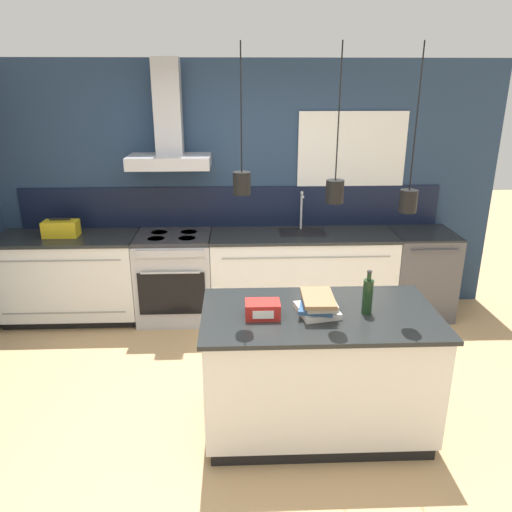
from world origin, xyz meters
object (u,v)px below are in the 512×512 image
object	(u,v)px
book_stack	(318,305)
yellow_toolbox	(61,229)
oven_range	(175,277)
red_supply_box	(263,309)
bottle_on_island	(368,296)
dishwasher	(419,273)

from	to	relation	value
book_stack	yellow_toolbox	size ratio (longest dim) A/B	1.02
oven_range	red_supply_box	world-z (taller)	red_supply_box
yellow_toolbox	book_stack	bearing A→B (deg)	-39.00
oven_range	yellow_toolbox	xyz separation A→B (m)	(-1.11, 0.00, 0.54)
bottle_on_island	yellow_toolbox	distance (m)	3.22
oven_range	yellow_toolbox	distance (m)	1.23
dishwasher	yellow_toolbox	bearing A→B (deg)	180.00
dishwasher	book_stack	distance (m)	2.38
bottle_on_island	oven_range	bearing A→B (deg)	129.14
oven_range	yellow_toolbox	world-z (taller)	yellow_toolbox
dishwasher	bottle_on_island	bearing A→B (deg)	-119.88
yellow_toolbox	oven_range	bearing A→B (deg)	-0.23
dishwasher	oven_range	bearing A→B (deg)	-179.91
dishwasher	bottle_on_island	xyz separation A→B (m)	(-1.07, -1.86, 0.58)
oven_range	dishwasher	distance (m)	2.58
bottle_on_island	yellow_toolbox	size ratio (longest dim) A/B	0.90
bottle_on_island	yellow_toolbox	xyz separation A→B (m)	(-2.62, 1.86, -0.05)
bottle_on_island	red_supply_box	world-z (taller)	bottle_on_island
dishwasher	bottle_on_island	world-z (taller)	bottle_on_island
dishwasher	yellow_toolbox	xyz separation A→B (m)	(-3.69, 0.00, 0.54)
oven_range	bottle_on_island	size ratio (longest dim) A/B	2.98
oven_range	red_supply_box	distance (m)	2.12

